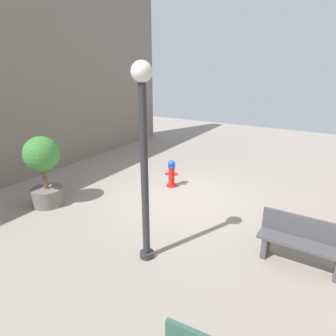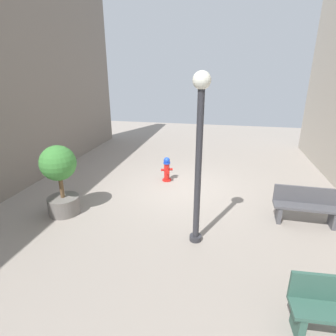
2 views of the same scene
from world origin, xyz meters
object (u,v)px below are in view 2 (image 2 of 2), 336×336
Objects in this scene: bench_near at (306,205)px; planter_tree at (60,176)px; fire_hydrant at (167,169)px; street_lamp at (199,143)px.

planter_tree is (6.36, 0.81, 0.60)m from bench_near.
fire_hydrant is 0.54× the size of bench_near.
fire_hydrant is at bearing -26.75° from bench_near.
planter_tree reaches higher than bench_near.
bench_near reaches higher than fire_hydrant.
bench_near is at bearing -152.96° from street_lamp.
fire_hydrant is at bearing -67.58° from street_lamp.
fire_hydrant is 0.45× the size of planter_tree.
street_lamp reaches higher than planter_tree.
bench_near is at bearing 153.25° from fire_hydrant.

